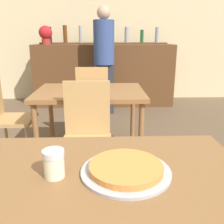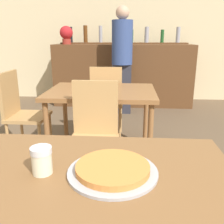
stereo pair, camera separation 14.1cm
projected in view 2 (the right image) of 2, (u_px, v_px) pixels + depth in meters
name	position (u px, v px, depth m)	size (l,w,h in m)	color
wall_back	(124.00, 30.00, 5.03)	(8.00, 0.05, 2.80)	beige
dining_table_near	(92.00, 199.00, 0.95)	(1.13, 0.85, 0.77)	brown
dining_table_far	(102.00, 98.00, 2.55)	(1.08, 0.80, 0.76)	brown
bar_counter	(123.00, 75.00, 4.79)	(2.60, 0.56, 1.14)	brown
bar_back_shelf	(122.00, 40.00, 4.74)	(2.39, 0.24, 0.34)	brown
chair_far_side_front	(94.00, 131.00, 2.05)	(0.40, 0.40, 0.94)	tan
chair_far_side_back	(107.00, 98.00, 3.13)	(0.40, 0.40, 0.94)	tan
chair_far_side_left	(20.00, 109.00, 2.65)	(0.40, 0.40, 0.94)	tan
pizza_tray	(113.00, 170.00, 0.97)	(0.35, 0.35, 0.04)	#A3A3A8
cheese_shaker	(42.00, 160.00, 0.96)	(0.08, 0.08, 0.11)	beige
person_standing	(122.00, 57.00, 4.13)	(0.34, 0.34, 1.75)	#2D2D38
potted_plant	(66.00, 34.00, 4.60)	(0.24, 0.24, 0.33)	maroon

